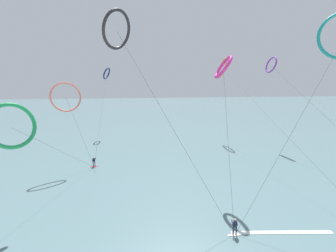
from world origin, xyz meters
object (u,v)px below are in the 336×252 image
(kite_navy, at_px, (107,74))
(kite_emerald, at_px, (11,126))
(kite_violet, at_px, (271,65))
(kite_magenta, at_px, (223,67))
(kite_coral, at_px, (66,97))
(kite_amber, at_px, (222,68))
(surfer_crimson, at_px, (94,162))
(kite_charcoal, at_px, (117,30))
(surfer_ivory, at_px, (235,228))

(kite_navy, height_order, kite_emerald, kite_navy)
(kite_navy, relative_size, kite_violet, 0.85)
(kite_magenta, distance_m, kite_coral, 24.83)
(kite_navy, relative_size, kite_amber, 0.60)
(kite_navy, bearing_deg, surfer_crimson, 16.30)
(surfer_crimson, distance_m, kite_charcoal, 24.56)
(surfer_crimson, xyz_separation_m, kite_amber, (28.97, 17.26, 16.79))
(kite_violet, bearing_deg, kite_charcoal, -52.25)
(kite_charcoal, xyz_separation_m, kite_emerald, (-10.40, 0.77, -8.94))
(kite_emerald, distance_m, kite_amber, 47.37)
(kite_amber, bearing_deg, surfer_crimson, -52.62)
(surfer_crimson, xyz_separation_m, kite_magenta, (18.59, -9.16, 15.28))
(surfer_crimson, bearing_deg, kite_navy, -78.65)
(kite_amber, xyz_separation_m, kite_coral, (-32.81, -16.67, -5.78))
(surfer_crimson, xyz_separation_m, kite_violet, (37.45, 10.01, 17.09))
(kite_amber, bearing_deg, kite_emerald, -39.99)
(surfer_ivory, distance_m, kite_navy, 51.75)
(surfer_ivory, relative_size, kite_charcoal, 0.08)
(kite_charcoal, distance_m, kite_coral, 20.00)
(kite_magenta, distance_m, kite_charcoal, 14.97)
(kite_navy, bearing_deg, surfer_ivory, 35.13)
(kite_magenta, bearing_deg, kite_coral, -107.42)
(kite_violet, distance_m, kite_coral, 42.78)
(kite_magenta, bearing_deg, kite_navy, -146.43)
(kite_violet, bearing_deg, surfer_ivory, -36.17)
(kite_navy, distance_m, kite_amber, 30.08)
(kite_violet, bearing_deg, surfer_crimson, -75.97)
(kite_navy, height_order, kite_coral, kite_navy)
(kite_magenta, distance_m, kite_amber, 28.43)
(kite_emerald, distance_m, kite_coral, 15.62)
(surfer_crimson, bearing_deg, kite_charcoal, 120.95)
(kite_magenta, bearing_deg, kite_violet, 141.55)
(kite_amber, bearing_deg, surfer_ivory, -12.61)
(kite_violet, relative_size, kite_amber, 0.71)
(surfer_ivory, bearing_deg, kite_navy, -63.36)
(surfer_ivory, bearing_deg, kite_magenta, -95.53)
(surfer_crimson, bearing_deg, kite_amber, -137.33)
(kite_violet, height_order, kite_coral, kite_violet)
(kite_navy, bearing_deg, kite_coral, 7.74)
(kite_magenta, xyz_separation_m, kite_violet, (18.86, 19.17, 1.81))
(kite_emerald, bearing_deg, kite_magenta, -31.02)
(surfer_ivory, xyz_separation_m, kite_magenta, (2.86, 11.59, 15.28))
(kite_emerald, relative_size, kite_coral, 1.20)
(surfer_crimson, distance_m, kite_coral, 11.68)
(kite_navy, height_order, kite_violet, kite_violet)
(kite_amber, bearing_deg, kite_charcoal, -29.00)
(surfer_crimson, distance_m, kite_magenta, 25.75)
(kite_coral, bearing_deg, kite_violet, -12.96)
(kite_magenta, xyz_separation_m, kite_amber, (10.38, 26.42, 1.51))
(surfer_ivory, relative_size, kite_magenta, 0.10)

